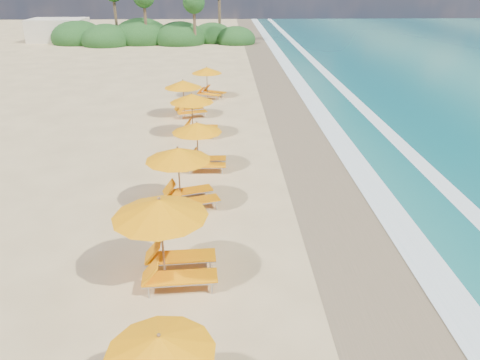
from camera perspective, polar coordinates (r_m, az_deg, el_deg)
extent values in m
plane|color=#D4B77D|center=(17.04, 0.00, -3.68)|extent=(160.00, 160.00, 0.00)
cube|color=#7F674C|center=(17.62, 13.13, -3.36)|extent=(4.00, 160.00, 0.01)
cube|color=white|center=(18.06, 17.75, -3.14)|extent=(1.20, 160.00, 0.01)
cube|color=white|center=(19.27, 26.20, -2.84)|extent=(0.80, 160.00, 0.01)
cone|color=#FF9205|center=(8.93, -9.99, -19.54)|extent=(2.63, 2.63, 0.41)
sphere|color=olive|center=(8.78, -10.10, -18.48)|extent=(0.07, 0.07, 0.07)
cylinder|color=olive|center=(12.87, -9.64, -7.59)|extent=(0.06, 0.06, 2.53)
cone|color=#FF9205|center=(12.35, -9.98, -3.43)|extent=(2.76, 2.76, 0.51)
sphere|color=olive|center=(12.23, -10.07, -2.26)|extent=(0.09, 0.09, 0.09)
cylinder|color=olive|center=(16.91, -7.57, 0.20)|extent=(0.06, 0.06, 2.31)
cone|color=#FF9205|center=(16.54, -7.75, 3.23)|extent=(2.99, 2.99, 0.46)
sphere|color=olive|center=(16.45, -7.80, 4.07)|extent=(0.08, 0.08, 0.08)
cylinder|color=olive|center=(20.27, -5.30, 4.17)|extent=(0.05, 0.05, 2.13)
cone|color=#FF9205|center=(19.99, -5.40, 6.55)|extent=(2.22, 2.22, 0.43)
sphere|color=olive|center=(19.92, -5.43, 7.20)|extent=(0.08, 0.08, 0.08)
cylinder|color=olive|center=(24.72, -5.96, 8.01)|extent=(0.06, 0.06, 2.26)
cone|color=#FF9205|center=(24.48, -6.05, 10.12)|extent=(2.39, 2.39, 0.45)
sphere|color=olive|center=(24.42, -6.08, 10.69)|extent=(0.08, 0.08, 0.08)
cylinder|color=olive|center=(28.33, -7.02, 9.98)|extent=(0.05, 0.05, 2.20)
cone|color=#FF9205|center=(28.13, -7.11, 11.78)|extent=(2.82, 2.82, 0.44)
sphere|color=olive|center=(28.07, -7.14, 12.27)|extent=(0.08, 0.08, 0.08)
cylinder|color=olive|center=(32.98, -4.13, 12.01)|extent=(0.05, 0.05, 2.08)
cone|color=#FF9205|center=(32.81, -4.17, 13.48)|extent=(2.87, 2.87, 0.42)
sphere|color=olive|center=(32.77, -4.18, 13.88)|extent=(0.07, 0.07, 0.07)
ellipsoid|color=#163D14|center=(60.75, -7.46, 17.06)|extent=(6.40, 6.40, 4.16)
ellipsoid|color=#163D14|center=(62.38, -12.17, 17.00)|extent=(7.20, 7.20, 4.68)
ellipsoid|color=#163D14|center=(61.25, -16.31, 16.36)|extent=(6.00, 6.00, 3.90)
ellipsoid|color=#163D14|center=(62.52, -3.47, 17.34)|extent=(5.60, 5.60, 3.64)
ellipsoid|color=#163D14|center=(64.21, -19.50, 16.35)|extent=(6.60, 6.60, 4.29)
ellipsoid|color=#163D14|center=(60.54, -0.54, 17.10)|extent=(5.00, 5.00, 3.25)
cylinder|color=brown|center=(58.42, -5.68, 18.72)|extent=(0.36, 0.36, 5.00)
sphere|color=#163D14|center=(58.24, -5.78, 21.17)|extent=(2.60, 2.60, 2.60)
cylinder|color=brown|center=(60.04, -11.68, 18.80)|extent=(0.36, 0.36, 5.60)
cylinder|color=brown|center=(62.72, -15.22, 18.97)|extent=(0.36, 0.36, 6.20)
cylinder|color=brown|center=(62.23, -2.56, 19.97)|extent=(0.36, 0.36, 6.80)
cube|color=beige|center=(66.94, -21.66, 16.97)|extent=(7.00, 5.00, 2.80)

